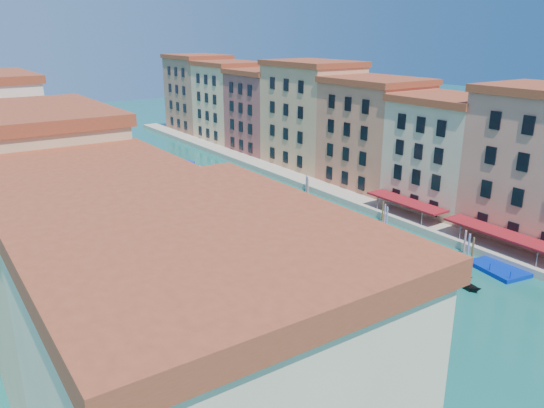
# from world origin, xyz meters

# --- Properties ---
(right_bank_palazzos) EXTENTS (12.80, 128.40, 21.00)m
(right_bank_palazzos) POSITION_xyz_m (30.00, 65.00, 9.75)
(right_bank_palazzos) COLOR brown
(right_bank_palazzos) RESTS_ON ground
(quay) EXTENTS (4.00, 140.00, 1.00)m
(quay) POSITION_xyz_m (22.00, 65.00, 0.50)
(quay) COLOR #A99C88
(quay) RESTS_ON ground
(restaurant_awnings) EXTENTS (3.20, 44.55, 3.12)m
(restaurant_awnings) POSITION_xyz_m (22.19, 23.00, 2.99)
(restaurant_awnings) COLOR maroon
(restaurant_awnings) RESTS_ON ground
(mooring_poles_right) EXTENTS (1.44, 54.24, 3.20)m
(mooring_poles_right) POSITION_xyz_m (19.10, 28.80, 1.30)
(mooring_poles_right) COLOR #54391D
(mooring_poles_right) RESTS_ON ground
(vaporetto_far) EXTENTS (14.22, 19.91, 3.03)m
(vaporetto_far) POSITION_xyz_m (-1.58, 60.26, 1.36)
(vaporetto_far) COLOR silver
(vaporetto_far) RESTS_ON ground
(gondola_fore) EXTENTS (4.23, 12.46, 2.53)m
(gondola_fore) POSITION_xyz_m (2.18, 36.56, 0.43)
(gondola_fore) COLOR black
(gondola_fore) RESTS_ON ground
(gondola_right) EXTENTS (2.22, 11.19, 2.23)m
(gondola_right) POSITION_xyz_m (12.19, 23.81, 0.43)
(gondola_right) COLOR black
(gondola_right) RESTS_ON ground
(gondola_far) EXTENTS (2.87, 12.52, 1.78)m
(gondola_far) POSITION_xyz_m (4.67, 62.92, 0.36)
(gondola_far) COLOR black
(gondola_far) RESTS_ON ground
(motorboat_mid) EXTENTS (3.43, 7.54, 1.50)m
(motorboat_mid) POSITION_xyz_m (-3.41, 50.59, 0.59)
(motorboat_mid) COLOR silver
(motorboat_mid) RESTS_ON ground
(motorboat_far) EXTENTS (3.45, 7.49, 1.49)m
(motorboat_far) POSITION_xyz_m (9.88, 84.93, 0.58)
(motorboat_far) COLOR beige
(motorboat_far) RESTS_ON ground
(blue_dock) EXTENTS (4.99, 6.64, 0.50)m
(blue_dock) POSITION_xyz_m (18.50, 21.37, 0.25)
(blue_dock) COLOR #0323A0
(blue_dock) RESTS_ON ground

